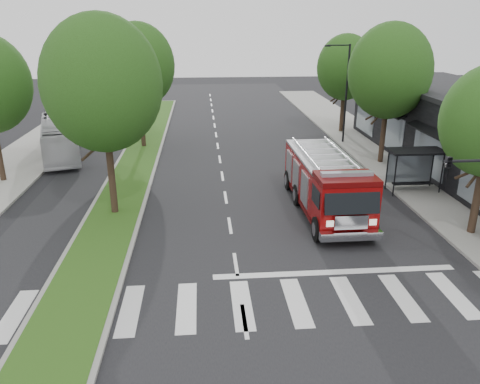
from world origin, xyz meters
name	(u,v)px	position (x,y,z in m)	size (l,w,h in m)	color
ground	(236,264)	(0.00, 0.00, 0.00)	(140.00, 140.00, 0.00)	black
sidewalk_right	(418,180)	(12.50, 10.00, 0.07)	(5.00, 80.00, 0.15)	gray
median	(141,153)	(-6.00, 18.00, 0.08)	(3.00, 50.00, 0.15)	gray
bus_shelter	(415,159)	(11.20, 8.15, 2.04)	(3.20, 1.60, 2.61)	black
tree_right_mid	(390,71)	(11.50, 14.00, 6.49)	(5.60, 5.60, 9.72)	black
tree_right_far	(345,67)	(11.50, 24.00, 5.84)	(5.00, 5.00, 8.73)	black
tree_median_near	(102,84)	(-6.00, 6.00, 6.81)	(5.80, 5.80, 10.16)	black
tree_median_far	(138,65)	(-6.00, 20.00, 6.49)	(5.60, 5.60, 9.72)	black
streetlight_right_far	(345,89)	(10.35, 20.00, 4.48)	(2.11, 0.20, 8.00)	black
fire_engine	(326,183)	(5.21, 5.56, 1.56)	(2.94, 9.40, 3.25)	#4D0404
city_bus	(60,137)	(-12.00, 18.09, 1.41)	(2.37, 10.15, 2.83)	silver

